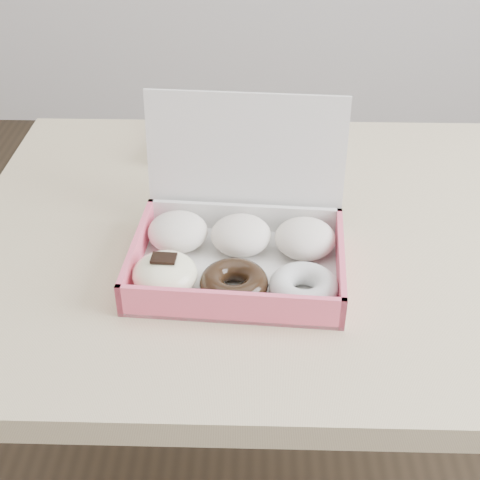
{
  "coord_description": "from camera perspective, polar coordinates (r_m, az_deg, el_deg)",
  "views": [
    {
      "loc": [
        -0.14,
        -0.89,
        1.35
      ],
      "look_at": [
        -0.16,
        -0.1,
        0.79
      ],
      "focal_mm": 50.0,
      "sensor_mm": 36.0,
      "label": 1
    }
  ],
  "objects": [
    {
      "name": "newspapers",
      "position": [
        1.29,
        0.04,
        8.38
      ],
      "size": [
        0.31,
        0.27,
        0.04
      ],
      "primitive_type": "cube",
      "rotation": [
        0.0,
        0.0,
        -0.27
      ],
      "color": "beige",
      "rests_on": "table"
    },
    {
      "name": "table",
      "position": [
        1.13,
        8.14,
        -2.3
      ],
      "size": [
        1.2,
        0.8,
        0.75
      ],
      "color": "tan",
      "rests_on": "ground"
    },
    {
      "name": "donut_box",
      "position": [
        0.97,
        -0.29,
        -0.52
      ],
      "size": [
        0.32,
        0.27,
        0.22
      ],
      "rotation": [
        0.0,
        0.0,
        -0.07
      ],
      "color": "white",
      "rests_on": "table"
    }
  ]
}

